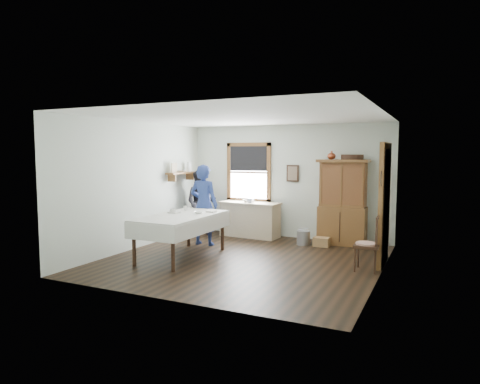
# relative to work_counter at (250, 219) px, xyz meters

# --- Properties ---
(room) EXTENTS (5.01, 5.01, 2.70)m
(room) POSITION_rel_work_counter_xyz_m (0.82, -2.14, 0.93)
(room) COLOR black
(room) RESTS_ON ground
(window) EXTENTS (1.18, 0.07, 1.48)m
(window) POSITION_rel_work_counter_xyz_m (-0.18, 0.33, 1.21)
(window) COLOR white
(window) RESTS_ON room
(doorway) EXTENTS (0.09, 1.14, 2.22)m
(doorway) POSITION_rel_work_counter_xyz_m (3.27, -1.29, 0.74)
(doorway) COLOR #4A4135
(doorway) RESTS_ON room
(wall_shelf) EXTENTS (0.24, 1.00, 0.44)m
(wall_shelf) POSITION_rel_work_counter_xyz_m (-1.55, -0.60, 1.15)
(wall_shelf) COLOR brown
(wall_shelf) RESTS_ON room
(framed_picture) EXTENTS (0.30, 0.04, 0.40)m
(framed_picture) POSITION_rel_work_counter_xyz_m (0.97, 0.32, 1.13)
(framed_picture) COLOR #341D12
(framed_picture) RESTS_ON room
(rug_beater) EXTENTS (0.01, 0.27, 0.27)m
(rug_beater) POSITION_rel_work_counter_xyz_m (3.27, -1.84, 1.30)
(rug_beater) COLOR black
(rug_beater) RESTS_ON room
(work_counter) EXTENTS (1.51, 0.66, 0.84)m
(work_counter) POSITION_rel_work_counter_xyz_m (0.00, 0.00, 0.00)
(work_counter) COLOR tan
(work_counter) RESTS_ON room
(china_hutch) EXTENTS (1.12, 0.54, 1.89)m
(china_hutch) POSITION_rel_work_counter_xyz_m (2.22, 0.06, 0.52)
(china_hutch) COLOR brown
(china_hutch) RESTS_ON room
(dining_table) EXTENTS (1.10, 2.09, 0.84)m
(dining_table) POSITION_rel_work_counter_xyz_m (-0.35, -2.49, -0.00)
(dining_table) COLOR silver
(dining_table) RESTS_ON room
(spindle_chair) EXTENTS (0.45, 0.45, 0.97)m
(spindle_chair) POSITION_rel_work_counter_xyz_m (3.06, -1.93, 0.06)
(spindle_chair) COLOR #341D12
(spindle_chair) RESTS_ON room
(pail) EXTENTS (0.39, 0.39, 0.31)m
(pail) POSITION_rel_work_counter_xyz_m (1.46, -0.36, -0.27)
(pail) COLOR #A0A3A8
(pail) RESTS_ON room
(wicker_basket) EXTENTS (0.35, 0.25, 0.20)m
(wicker_basket) POSITION_rel_work_counter_xyz_m (1.87, -0.35, -0.32)
(wicker_basket) COLOR #A77B4B
(wicker_basket) RESTS_ON room
(woman_blue) EXTENTS (0.62, 0.43, 1.65)m
(woman_blue) POSITION_rel_work_counter_xyz_m (-0.54, -1.29, 0.40)
(woman_blue) COLOR navy
(woman_blue) RESTS_ON room
(figure_dark) EXTENTS (0.85, 0.74, 1.49)m
(figure_dark) POSITION_rel_work_counter_xyz_m (-1.18, -0.32, 0.32)
(figure_dark) COLOR black
(figure_dark) RESTS_ON room
(table_cup_a) EXTENTS (0.15, 0.15, 0.10)m
(table_cup_a) POSITION_rel_work_counter_xyz_m (-0.62, -2.37, 0.46)
(table_cup_a) COLOR white
(table_cup_a) RESTS_ON dining_table
(table_cup_b) EXTENTS (0.11, 0.11, 0.09)m
(table_cup_b) POSITION_rel_work_counter_xyz_m (-0.65, -1.88, 0.46)
(table_cup_b) COLOR white
(table_cup_b) RESTS_ON dining_table
(table_bowl) EXTENTS (0.22, 0.22, 0.05)m
(table_bowl) POSITION_rel_work_counter_xyz_m (-0.15, -2.17, 0.44)
(table_bowl) COLOR white
(table_bowl) RESTS_ON dining_table
(counter_book) EXTENTS (0.17, 0.22, 0.02)m
(counter_book) POSITION_rel_work_counter_xyz_m (-0.13, 0.10, 0.43)
(counter_book) COLOR #7C6752
(counter_book) RESTS_ON work_counter
(counter_bowl) EXTENTS (0.24, 0.24, 0.06)m
(counter_bowl) POSITION_rel_work_counter_xyz_m (-0.09, -0.00, 0.45)
(counter_bowl) COLOR white
(counter_bowl) RESTS_ON work_counter
(shelf_bowl) EXTENTS (0.22, 0.22, 0.05)m
(shelf_bowl) POSITION_rel_work_counter_xyz_m (-1.55, -0.59, 1.17)
(shelf_bowl) COLOR white
(shelf_bowl) RESTS_ON wall_shelf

